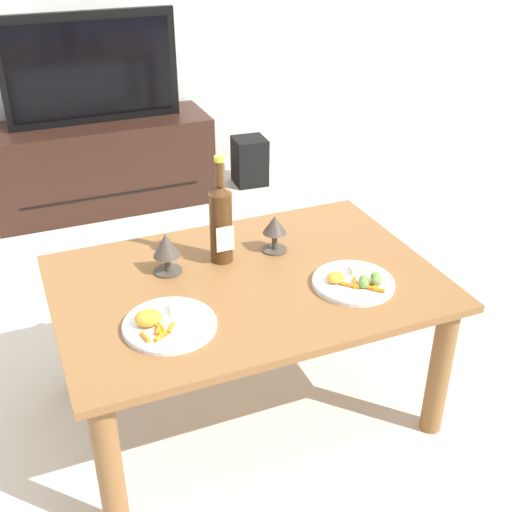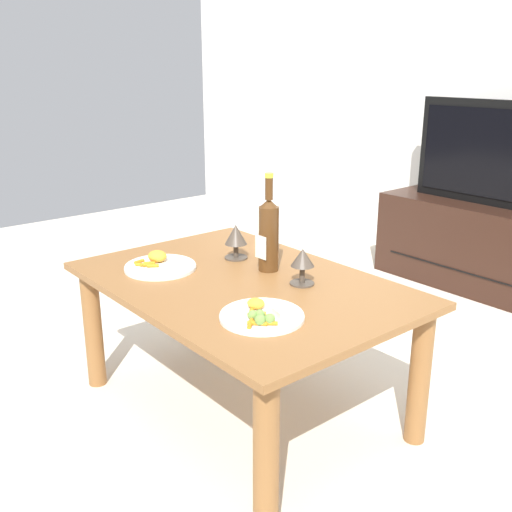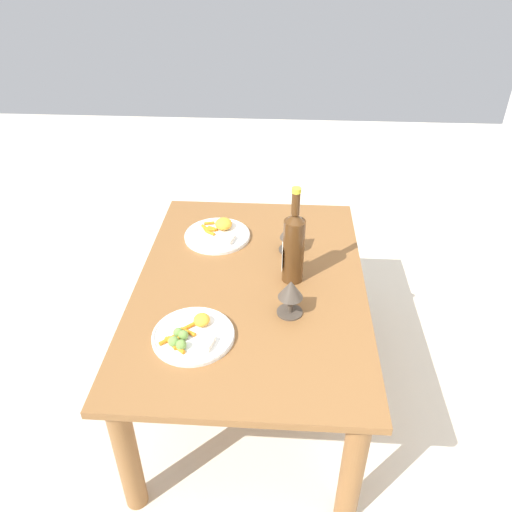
{
  "view_description": "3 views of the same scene",
  "coord_description": "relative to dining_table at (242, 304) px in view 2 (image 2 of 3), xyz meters",
  "views": [
    {
      "loc": [
        -0.62,
        -1.58,
        1.55
      ],
      "look_at": [
        0.04,
        0.03,
        0.56
      ],
      "focal_mm": 45.4,
      "sensor_mm": 36.0,
      "label": 1
    },
    {
      "loc": [
        1.51,
        -1.19,
        1.22
      ],
      "look_at": [
        0.01,
        0.06,
        0.59
      ],
      "focal_mm": 41.65,
      "sensor_mm": 36.0,
      "label": 2
    },
    {
      "loc": [
        1.39,
        0.11,
        1.56
      ],
      "look_at": [
        -0.0,
        0.02,
        0.62
      ],
      "focal_mm": 35.21,
      "sensor_mm": 36.0,
      "label": 3
    }
  ],
  "objects": [
    {
      "name": "dinner_plate_left",
      "position": [
        -0.29,
        -0.15,
        0.1
      ],
      "size": [
        0.26,
        0.26,
        0.05
      ],
      "color": "white",
      "rests_on": "dining_table"
    },
    {
      "name": "wine_bottle",
      "position": [
        -0.03,
        0.14,
        0.23
      ],
      "size": [
        0.07,
        0.07,
        0.35
      ],
      "color": "#4C2D14",
      "rests_on": "dining_table"
    },
    {
      "name": "dinner_plate_right",
      "position": [
        0.29,
        -0.16,
        0.1
      ],
      "size": [
        0.25,
        0.25,
        0.04
      ],
      "color": "white",
      "rests_on": "dining_table"
    },
    {
      "name": "ground_plane",
      "position": [
        0.0,
        0.0,
        -0.42
      ],
      "size": [
        6.4,
        6.4,
        0.0
      ],
      "primitive_type": "plane",
      "color": "beige"
    },
    {
      "name": "tv_stand",
      "position": [
        -0.13,
        1.82,
        -0.18
      ],
      "size": [
        1.17,
        0.41,
        0.48
      ],
      "color": "black",
      "rests_on": "ground_plane"
    },
    {
      "name": "goblet_left",
      "position": [
        -0.21,
        0.14,
        0.17
      ],
      "size": [
        0.09,
        0.09,
        0.13
      ],
      "color": "#473D33",
      "rests_on": "dining_table"
    },
    {
      "name": "goblet_right",
      "position": [
        0.15,
        0.14,
        0.17
      ],
      "size": [
        0.08,
        0.08,
        0.13
      ],
      "color": "#473D33",
      "rests_on": "dining_table"
    },
    {
      "name": "tv_screen",
      "position": [
        -0.13,
        1.82,
        0.34
      ],
      "size": [
        0.89,
        0.05,
        0.56
      ],
      "color": "black",
      "rests_on": "tv_stand"
    },
    {
      "name": "dining_table",
      "position": [
        0.0,
        0.0,
        0.0
      ],
      "size": [
        1.17,
        0.8,
        0.51
      ],
      "color": "brown",
      "rests_on": "ground_plane"
    }
  ]
}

